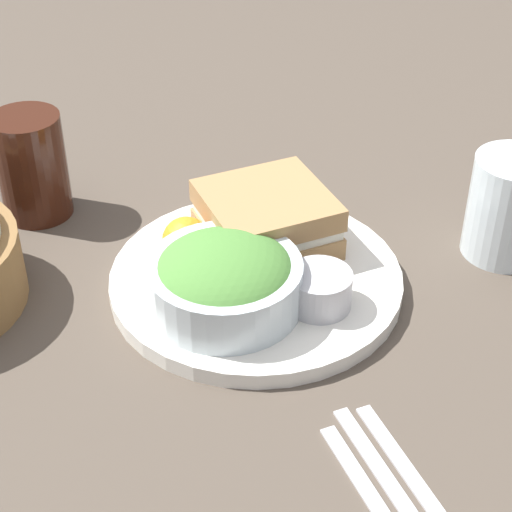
% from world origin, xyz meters
% --- Properties ---
extents(ground_plane, '(4.00, 4.00, 0.00)m').
position_xyz_m(ground_plane, '(0.00, 0.00, 0.00)').
color(ground_plane, '#4C4238').
extents(plate, '(0.27, 0.27, 0.02)m').
position_xyz_m(plate, '(0.00, 0.00, 0.01)').
color(plate, white).
rests_on(plate, ground_plane).
extents(sandwich, '(0.13, 0.14, 0.06)m').
position_xyz_m(sandwich, '(0.05, -0.02, 0.04)').
color(sandwich, '#A37A4C').
rests_on(sandwich, plate).
extents(salad_bowl, '(0.14, 0.14, 0.06)m').
position_xyz_m(salad_bowl, '(-0.04, 0.04, 0.04)').
color(salad_bowl, silver).
rests_on(salad_bowl, plate).
extents(dressing_cup, '(0.06, 0.06, 0.03)m').
position_xyz_m(dressing_cup, '(-0.06, -0.05, 0.03)').
color(dressing_cup, '#B7B7BC').
rests_on(dressing_cup, plate).
extents(orange_wedge, '(0.05, 0.05, 0.05)m').
position_xyz_m(orange_wedge, '(0.03, 0.06, 0.04)').
color(orange_wedge, orange).
rests_on(orange_wedge, plate).
extents(drink_glass, '(0.07, 0.07, 0.11)m').
position_xyz_m(drink_glass, '(0.17, 0.20, 0.06)').
color(drink_glass, '#38190F').
rests_on(drink_glass, ground_plane).
extents(fork, '(0.18, 0.05, 0.01)m').
position_xyz_m(fork, '(-0.26, -0.07, 0.00)').
color(fork, silver).
rests_on(fork, ground_plane).
extents(knife, '(0.18, 0.05, 0.01)m').
position_xyz_m(knife, '(-0.26, -0.05, 0.00)').
color(knife, silver).
rests_on(knife, ground_plane).
extents(spoon, '(0.16, 0.04, 0.01)m').
position_xyz_m(spoon, '(-0.27, -0.03, 0.00)').
color(spoon, silver).
rests_on(spoon, ground_plane).
extents(water_glass, '(0.08, 0.08, 0.10)m').
position_xyz_m(water_glass, '(0.01, -0.25, 0.05)').
color(water_glass, silver).
rests_on(water_glass, ground_plane).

